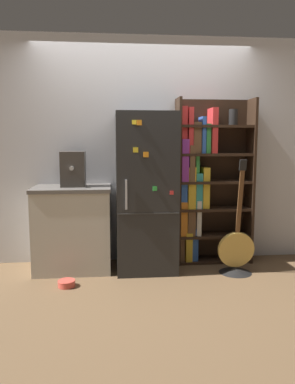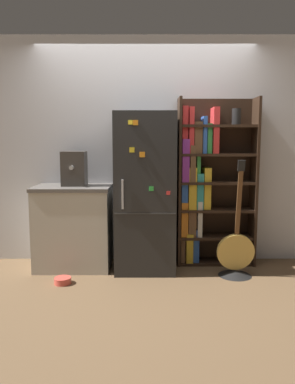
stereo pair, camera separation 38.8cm
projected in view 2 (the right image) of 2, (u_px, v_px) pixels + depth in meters
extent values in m
plane|color=brown|center=(145.00, 271.00, 4.08)|extent=(16.00, 16.00, 0.00)
cube|color=silver|center=(146.00, 151.00, 4.38)|extent=(8.00, 0.05, 2.60)
cube|color=black|center=(145.00, 192.00, 4.10)|extent=(0.64, 0.64, 1.71)
cube|color=#333333|center=(145.00, 214.00, 3.80)|extent=(0.63, 0.01, 0.01)
cube|color=#B2B2B7|center=(123.00, 194.00, 3.76)|extent=(0.02, 0.02, 0.30)
cube|color=yellow|center=(132.00, 150.00, 3.71)|extent=(0.05, 0.01, 0.05)
cube|color=orange|center=(136.00, 123.00, 3.68)|extent=(0.05, 0.02, 0.05)
cube|color=yellow|center=(131.00, 122.00, 3.68)|extent=(0.04, 0.01, 0.04)
cube|color=red|center=(169.00, 193.00, 3.77)|extent=(0.04, 0.01, 0.04)
cube|color=orange|center=(143.00, 155.00, 3.72)|extent=(0.05, 0.02, 0.05)
cube|color=green|center=(152.00, 189.00, 3.76)|extent=(0.05, 0.02, 0.05)
cube|color=black|center=(179.00, 182.00, 4.25)|extent=(0.03, 0.30, 1.89)
cube|color=black|center=(254.00, 183.00, 4.25)|extent=(0.03, 0.30, 1.89)
cube|color=black|center=(215.00, 181.00, 4.39)|extent=(0.88, 0.03, 1.89)
cube|color=black|center=(215.00, 261.00, 4.38)|extent=(0.82, 0.27, 0.03)
cube|color=black|center=(215.00, 236.00, 4.34)|extent=(0.82, 0.27, 0.03)
cube|color=black|center=(216.00, 210.00, 4.29)|extent=(0.82, 0.27, 0.03)
cube|color=black|center=(217.00, 182.00, 4.25)|extent=(0.82, 0.27, 0.03)
cube|color=black|center=(217.00, 155.00, 4.21)|extent=(0.82, 0.27, 0.03)
cube|color=black|center=(218.00, 126.00, 4.17)|extent=(0.82, 0.27, 0.03)
cube|color=brown|center=(183.00, 246.00, 4.35)|extent=(0.05, 0.20, 0.36)
cube|color=gold|center=(189.00, 246.00, 4.36)|extent=(0.08, 0.26, 0.34)
cube|color=#2D59B2|center=(196.00, 244.00, 4.35)|extent=(0.07, 0.21, 0.38)
cube|color=orange|center=(184.00, 218.00, 4.32)|extent=(0.07, 0.24, 0.40)
cube|color=brown|center=(192.00, 220.00, 4.31)|extent=(0.09, 0.24, 0.37)
cube|color=silver|center=(199.00, 218.00, 4.31)|extent=(0.05, 0.24, 0.41)
cube|color=#2D59B2|center=(184.00, 189.00, 4.27)|extent=(0.07, 0.23, 0.44)
cube|color=gold|center=(192.00, 188.00, 4.27)|extent=(0.09, 0.25, 0.47)
cube|color=teal|center=(200.00, 191.00, 4.27)|extent=(0.07, 0.22, 0.41)
cube|color=gold|center=(207.00, 188.00, 4.26)|extent=(0.08, 0.20, 0.47)
cube|color=purple|center=(185.00, 160.00, 4.22)|extent=(0.08, 0.26, 0.47)
cube|color=brown|center=(192.00, 163.00, 4.22)|extent=(0.06, 0.25, 0.41)
cube|color=#338C3F|center=(198.00, 166.00, 4.24)|extent=(0.04, 0.20, 0.34)
cube|color=red|center=(185.00, 130.00, 4.18)|extent=(0.06, 0.22, 0.52)
cube|color=red|center=(191.00, 131.00, 4.17)|extent=(0.05, 0.23, 0.51)
cube|color=brown|center=(198.00, 138.00, 4.19)|extent=(0.09, 0.22, 0.35)
cube|color=#2D59B2|center=(204.00, 135.00, 4.17)|extent=(0.04, 0.22, 0.41)
cube|color=#338C3F|center=(209.00, 139.00, 4.18)|extent=(0.05, 0.21, 0.33)
cube|color=red|center=(215.00, 131.00, 4.18)|extent=(0.06, 0.26, 0.51)
cylinder|color=black|center=(237.00, 117.00, 4.15)|extent=(0.10, 0.10, 0.18)
cube|color=#BCB7A8|center=(74.00, 228.00, 4.19)|extent=(0.81, 0.57, 0.88)
cube|color=#5B5651|center=(73.00, 188.00, 4.13)|extent=(0.83, 0.59, 0.04)
cube|color=#38332D|center=(75.00, 169.00, 4.13)|extent=(0.26, 0.23, 0.38)
cylinder|color=#A5A39E|center=(72.00, 168.00, 3.99)|extent=(0.04, 0.06, 0.04)
cone|color=black|center=(235.00, 273.00, 3.96)|extent=(0.35, 0.35, 0.06)
cylinder|color=gold|center=(236.00, 252.00, 3.93)|extent=(0.39, 0.10, 0.40)
cube|color=brown|center=(239.00, 203.00, 3.78)|extent=(0.04, 0.11, 0.66)
cube|color=black|center=(242.00, 166.00, 3.68)|extent=(0.07, 0.04, 0.11)
cylinder|color=#D84C3F|center=(63.00, 281.00, 3.73)|extent=(0.17, 0.17, 0.06)
torus|color=#D84C3F|center=(63.00, 278.00, 3.72)|extent=(0.17, 0.17, 0.01)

